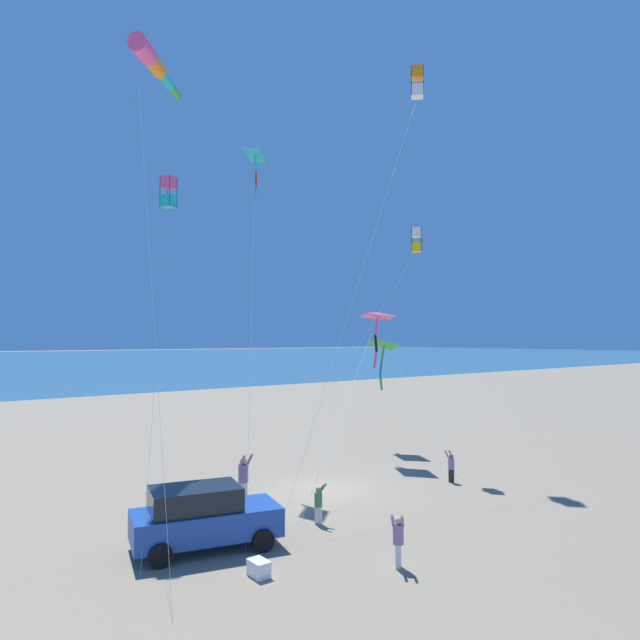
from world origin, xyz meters
TOP-DOWN VIEW (x-y plane):
  - ground_plane at (0.00, 0.00)m, footprint 600.00×600.00m
  - parked_car at (3.01, -7.02)m, footprint 2.89×4.62m
  - cooler_box at (5.69, -6.74)m, footprint 0.62×0.42m
  - person_adult_flyer at (-0.17, -3.81)m, footprint 0.60×0.47m
  - person_child_green_jacket at (7.56, -3.46)m, footprint 0.52×0.54m
  - person_child_grey_jacket at (2.55, 4.95)m, footprint 0.41×0.32m
  - person_bystander_far at (3.35, -2.95)m, footprint 0.49×0.45m
  - kite_delta_long_streamer_right at (-3.06, 5.95)m, footprint 7.41×10.61m
  - kite_box_long_streamer_left at (-2.95, -5.70)m, footprint 7.08×3.85m
  - kite_box_blue_topmost at (-2.54, 8.55)m, footprint 7.39×14.46m
  - kite_delta_green_low_center at (-4.69, -0.55)m, footprint 9.63×6.37m
  - kite_delta_rainbow_low_near at (-4.77, 8.11)m, footprint 8.53×3.18m
  - kite_box_small_distant at (-0.77, 6.47)m, footprint 0.70×8.87m
  - kite_windsock_purple_drifting at (-6.28, -5.09)m, footprint 15.89×7.03m

SIDE VIEW (x-z plane):
  - ground_plane at x=0.00m, z-range 0.00..0.00m
  - cooler_box at x=5.69m, z-range 0.00..0.42m
  - person_child_grey_jacket at x=2.55m, z-range 0.06..1.41m
  - person_bystander_far at x=3.35m, z-range 0.06..1.42m
  - person_child_green_jacket at x=7.56m, z-range 0.07..1.58m
  - parked_car at x=3.01m, z-range 0.03..1.88m
  - person_adult_flyer at x=-0.17m, z-range 0.09..2.02m
  - kite_delta_rainbow_low_near at x=-4.77m, z-range 2.71..9.05m
  - kite_delta_long_streamer_right at x=-3.06m, z-range 3.51..11.26m
  - kite_box_small_distant at x=-0.77m, z-range 5.28..17.10m
  - kite_box_long_streamer_left at x=-2.95m, z-range 5.73..18.49m
  - kite_delta_green_low_center at x=-4.69m, z-range 7.32..22.82m
  - kite_windsock_purple_drifting at x=-6.28m, z-range 9.23..28.52m
  - kite_box_blue_topmost at x=-2.54m, z-range 9.80..31.16m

